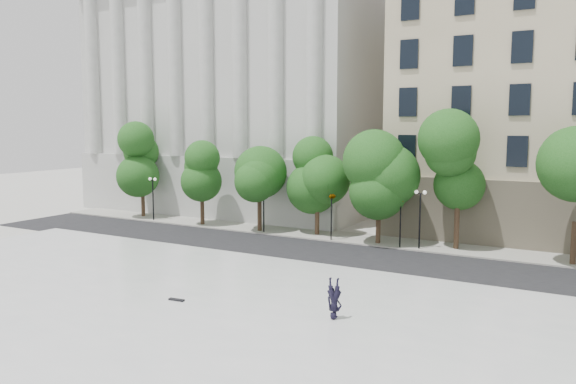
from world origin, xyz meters
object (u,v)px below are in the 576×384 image
object	(u,v)px
traffic_light_west	(332,193)
person_lying	(334,314)
traffic_light_east	(401,198)
skateboard	(177,300)

from	to	relation	value
traffic_light_west	person_lying	xyz separation A→B (m)	(8.08, -17.10, -3.07)
traffic_light_east	person_lying	bearing A→B (deg)	-81.37
traffic_light_west	person_lying	bearing A→B (deg)	-64.69
traffic_light_west	person_lying	world-z (taller)	traffic_light_west
person_lying	skateboard	bearing A→B (deg)	-178.12
traffic_light_west	traffic_light_east	xyz separation A→B (m)	(5.49, 0.00, -0.05)
skateboard	person_lying	bearing A→B (deg)	3.45
person_lying	skateboard	distance (m)	7.90
traffic_light_west	person_lying	size ratio (longest dim) A/B	2.33
person_lying	skateboard	size ratio (longest dim) A/B	2.24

